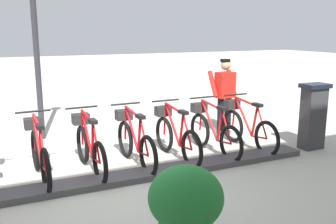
{
  "coord_description": "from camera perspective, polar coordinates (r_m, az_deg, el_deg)",
  "views": [
    {
      "loc": [
        -5.27,
        1.49,
        2.27
      ],
      "look_at": [
        0.5,
        -1.15,
        0.9
      ],
      "focal_mm": 40.49,
      "sensor_mm": 36.0,
      "label": 1
    }
  ],
  "objects": [
    {
      "name": "ground_plane",
      "position": [
        5.93,
        -8.28,
        -10.47
      ],
      "size": [
        60.0,
        60.0,
        0.0
      ],
      "primitive_type": "plane",
      "color": "beige"
    },
    {
      "name": "dock_rail_base",
      "position": [
        5.91,
        -8.29,
        -10.02
      ],
      "size": [
        0.44,
        7.01,
        0.1
      ],
      "primitive_type": "cube",
      "color": "#47474C",
      "rests_on": "ground"
    },
    {
      "name": "payment_kiosk",
      "position": [
        7.83,
        20.97,
        -0.45
      ],
      "size": [
        0.36,
        0.52,
        1.28
      ],
      "color": "#38383D",
      "rests_on": "ground"
    },
    {
      "name": "bike_docked_0",
      "position": [
        7.58,
        11.73,
        -2.14
      ],
      "size": [
        1.72,
        0.54,
        1.02
      ],
      "color": "black",
      "rests_on": "ground"
    },
    {
      "name": "bike_docked_1",
      "position": [
        7.15,
        6.7,
        -2.81
      ],
      "size": [
        1.72,
        0.54,
        1.02
      ],
      "color": "black",
      "rests_on": "ground"
    },
    {
      "name": "bike_docked_2",
      "position": [
        6.8,
        1.08,
        -3.54
      ],
      "size": [
        1.72,
        0.54,
        1.02
      ],
      "color": "black",
      "rests_on": "ground"
    },
    {
      "name": "bike_docked_3",
      "position": [
        6.51,
        -5.11,
        -4.3
      ],
      "size": [
        1.72,
        0.54,
        1.02
      ],
      "color": "black",
      "rests_on": "ground"
    },
    {
      "name": "bike_docked_4",
      "position": [
        6.31,
        -11.78,
        -5.06
      ],
      "size": [
        1.72,
        0.54,
        1.02
      ],
      "color": "black",
      "rests_on": "ground"
    },
    {
      "name": "bike_docked_5",
      "position": [
        6.2,
        -18.82,
        -5.78
      ],
      "size": [
        1.72,
        0.54,
        1.02
      ],
      "color": "black",
      "rests_on": "ground"
    },
    {
      "name": "worker_near_rack",
      "position": [
        8.44,
        8.51,
        2.77
      ],
      "size": [
        0.48,
        0.65,
        1.66
      ],
      "color": "white",
      "rests_on": "ground"
    },
    {
      "name": "lamp_post",
      "position": [
        8.28,
        -19.62,
        14.54
      ],
      "size": [
        0.32,
        0.32,
        4.16
      ],
      "color": "#2D2D33",
      "rests_on": "ground"
    },
    {
      "name": "planter_bush",
      "position": [
        3.9,
        2.68,
        -14.15
      ],
      "size": [
        0.76,
        0.76,
        0.97
      ],
      "color": "#59544C",
      "rests_on": "ground"
    }
  ]
}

